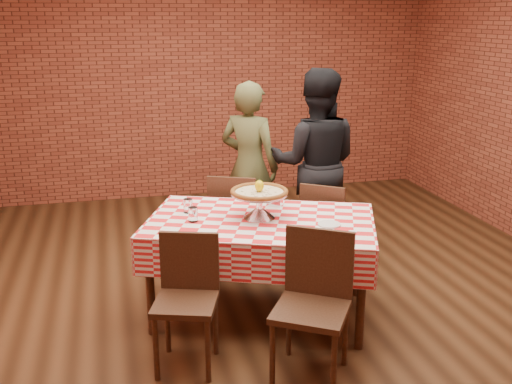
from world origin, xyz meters
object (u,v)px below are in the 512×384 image
pizza (259,192)px  chair_far_left (236,221)px  chair_near_left (186,306)px  condiment_caddy (275,196)px  diner_olive (249,166)px  water_glass_right (188,206)px  chair_far_right (326,229)px  table (261,268)px  diner_black (315,163)px  water_glass_left (193,214)px  pizza_stand (259,205)px  chair_near_right (311,310)px

pizza → chair_far_left: bearing=89.9°
pizza → chair_near_left: size_ratio=0.49×
condiment_caddy → diner_olive: (0.05, 1.08, -0.03)m
water_glass_right → chair_far_right: bearing=12.1°
table → diner_black: (0.80, 1.08, 0.50)m
pizza → water_glass_left: pizza is taller
condiment_caddy → table: bearing=-90.9°
chair_near_left → diner_black: size_ratio=0.49×
chair_near_left → chair_far_right: chair_near_left is taller
water_glass_left → water_glass_right: size_ratio=1.00×
pizza_stand → water_glass_right: 0.55m
chair_far_left → condiment_caddy: bearing=131.3°
condiment_caddy → chair_far_left: condiment_caddy is taller
chair_far_left → chair_far_right: size_ratio=1.04×
chair_near_left → diner_black: (1.43, 1.66, 0.44)m
condiment_caddy → chair_near_right: size_ratio=0.16×
pizza_stand → chair_far_right: 0.98m
water_glass_left → chair_near_left: bearing=-103.1°
pizza_stand → water_glass_right: bearing=153.9°
chair_near_right → chair_far_right: 1.54m
pizza_stand → water_glass_left: size_ratio=3.94×
water_glass_right → chair_near_right: size_ratio=0.12×
chair_far_right → table: bearing=72.8°
diner_olive → pizza: bearing=119.3°
pizza → chair_far_left: (0.00, 0.84, -0.50)m
diner_olive → pizza_stand: bearing=119.3°
pizza_stand → condiment_caddy: pizza_stand is taller
pizza_stand → water_glass_right: size_ratio=3.94×
water_glass_right → chair_far_left: chair_far_left is taller
pizza → chair_far_right: size_ratio=0.49×
pizza_stand → chair_far_left: pizza_stand is taller
pizza → condiment_caddy: size_ratio=2.84×
table → pizza_stand: size_ratio=3.84×
table → diner_olive: (0.24, 1.37, 0.43)m
pizza → chair_far_left: 0.98m
water_glass_right → chair_far_right: 1.30m
table → water_glass_left: bearing=171.5°
pizza → chair_near_right: 1.04m
pizza_stand → pizza: size_ratio=1.00×
diner_olive → chair_near_right: bearing=125.9°
water_glass_right → chair_far_left: (0.49, 0.60, -0.37)m
pizza → diner_olive: (0.24, 1.33, -0.14)m
diner_black → pizza_stand: bearing=73.0°
table → diner_black: bearing=53.7°
pizza → chair_far_left: pizza is taller
table → chair_near_right: bearing=-83.7°
chair_far_left → diner_olive: size_ratio=0.55×
chair_far_right → chair_far_left: bearing=10.6°
condiment_caddy → water_glass_right: bearing=-146.9°
chair_far_left → diner_olive: (0.24, 0.49, 0.36)m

